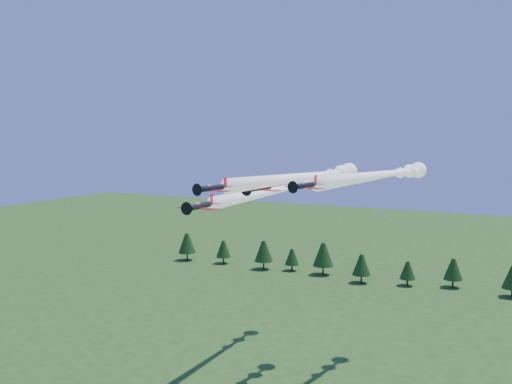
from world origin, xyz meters
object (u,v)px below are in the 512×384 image
at_px(plane_lead, 308,176).
at_px(plane_slot, 260,187).
at_px(plane_left, 279,190).
at_px(plane_right, 385,174).

bearing_deg(plane_lead, plane_slot, -93.00).
relative_size(plane_lead, plane_left, 0.88).
bearing_deg(plane_left, plane_slot, -71.54).
relative_size(plane_right, plane_slot, 6.16).
xyz_separation_m(plane_lead, plane_slot, (-3.02, -15.39, -1.07)).
bearing_deg(plane_right, plane_left, -177.04).
relative_size(plane_lead, plane_right, 0.96).
distance_m(plane_lead, plane_slot, 15.72).
relative_size(plane_left, plane_slot, 6.71).
xyz_separation_m(plane_lead, plane_right, (12.74, 9.98, 0.18)).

